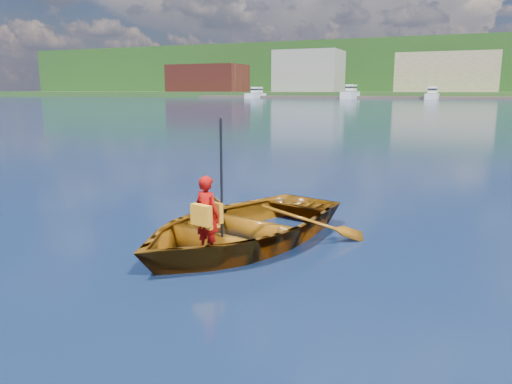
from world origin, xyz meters
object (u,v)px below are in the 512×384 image
child_paddler (207,215)px  marina_yachts (510,95)px  rowboat (240,226)px  dock (456,98)px

child_paddler → marina_yachts: marina_yachts is taller
child_paddler → marina_yachts: bearing=84.7°
rowboat → marina_yachts: (13.12, 142.88, 1.11)m
marina_yachts → rowboat: bearing=-95.2°
child_paddler → marina_yachts: 144.40m
child_paddler → rowboat: bearing=84.1°
dock → marina_yachts: marina_yachts is taller
dock → marina_yachts: 14.28m
rowboat → dock: bearing=90.1°
marina_yachts → child_paddler: bearing=-95.3°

